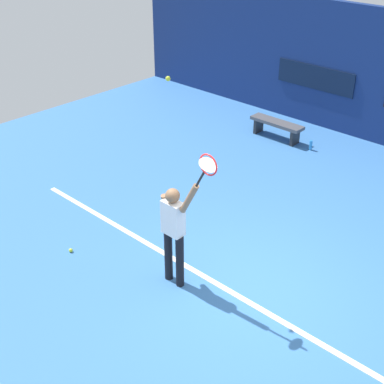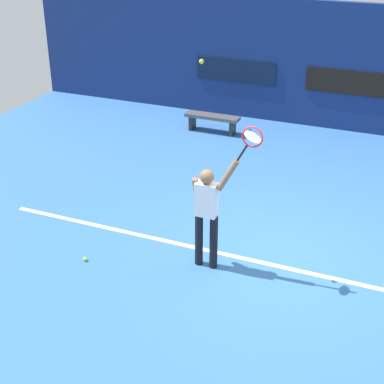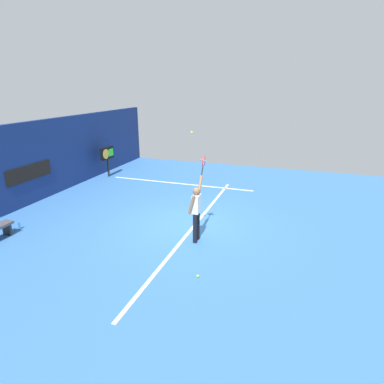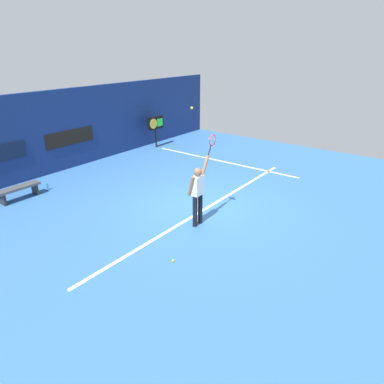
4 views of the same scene
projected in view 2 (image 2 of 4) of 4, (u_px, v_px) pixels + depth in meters
The scene contains 11 objects.
ground_plane at pixel (276, 259), 9.52m from camera, with size 18.00×18.00×0.00m, color #3870B2.
back_wall at pixel (352, 69), 14.28m from camera, with size 18.00×0.20×3.17m, color navy.
sponsor_banner_center at pixel (350, 83), 14.33m from camera, with size 2.20×0.03×0.60m, color black.
sponsor_banner_portside at pixel (236, 71), 15.37m from camera, with size 2.20×0.03×0.60m, color #0C1933.
court_baseline at pixel (273, 265), 9.34m from camera, with size 10.00×0.10×0.01m, color white.
tennis_player at pixel (207, 210), 8.91m from camera, with size 0.76×0.31×1.94m.
tennis_racket at pixel (251, 139), 8.11m from camera, with size 0.44×0.27×0.61m.
tennis_ball at pixel (201, 61), 8.02m from camera, with size 0.07×0.07×0.07m, color #CCE033.
court_bench at pixel (212, 119), 14.67m from camera, with size 1.40×0.36×0.45m.
water_bottle at pixel (250, 133), 14.41m from camera, with size 0.07×0.07×0.24m, color #338CD8.
spare_ball at pixel (85, 259), 9.45m from camera, with size 0.07×0.07×0.07m, color #CCE033.
Camera 2 is at (1.84, -7.93, 5.25)m, focal length 54.10 mm.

